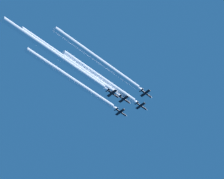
# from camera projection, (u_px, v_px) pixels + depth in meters

# --- Properties ---
(jet_lead) EXTENTS (7.77, 11.32, 2.72)m
(jet_lead) POSITION_uv_depth(u_px,v_px,m) (141.00, 106.00, 354.47)
(jet_lead) COLOR black
(jet_left_wingman) EXTENTS (7.77, 11.32, 2.72)m
(jet_left_wingman) POSITION_uv_depth(u_px,v_px,m) (121.00, 112.00, 355.70)
(jet_left_wingman) COLOR black
(jet_right_wingman) EXTENTS (7.77, 11.32, 2.72)m
(jet_right_wingman) POSITION_uv_depth(u_px,v_px,m) (146.00, 94.00, 343.30)
(jet_right_wingman) COLOR black
(jet_slot) EXTENTS (7.77, 11.32, 2.72)m
(jet_slot) POSITION_uv_depth(u_px,v_px,m) (125.00, 100.00, 344.03)
(jet_slot) COLOR black
(jet_high_trail) EXTENTS (7.77, 11.32, 2.72)m
(jet_high_trail) POSITION_uv_depth(u_px,v_px,m) (113.00, 94.00, 337.82)
(jet_high_trail) COLOR black
(smoke_trail_lead) EXTENTS (3.41, 61.23, 3.41)m
(smoke_trail_lead) POSITION_uv_depth(u_px,v_px,m) (101.00, 79.00, 337.27)
(smoke_trail_lead) COLOR white
(smoke_trail_left_wingman) EXTENTS (3.41, 72.54, 3.41)m
(smoke_trail_left_wingman) POSITION_uv_depth(u_px,v_px,m) (73.00, 81.00, 335.78)
(smoke_trail_left_wingman) COLOR white
(smoke_trail_right_wingman) EXTENTS (3.41, 69.68, 3.41)m
(smoke_trail_right_wingman) POSITION_uv_depth(u_px,v_px,m) (100.00, 61.00, 324.07)
(smoke_trail_right_wingman) COLOR white
(smoke_trail_slot) EXTENTS (3.41, 76.25, 3.41)m
(smoke_trail_slot) POSITION_uv_depth(u_px,v_px,m) (73.00, 64.00, 323.22)
(smoke_trail_slot) COLOR white
(smoke_trail_high_trail) EXTENTS (3.41, 78.26, 3.41)m
(smoke_trail_high_trail) POSITION_uv_depth(u_px,v_px,m) (58.00, 56.00, 316.54)
(smoke_trail_high_trail) COLOR white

